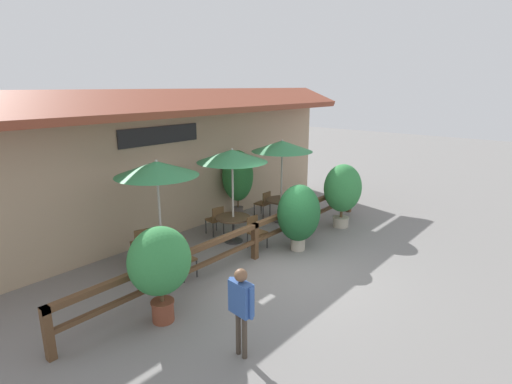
{
  "coord_description": "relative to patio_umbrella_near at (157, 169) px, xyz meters",
  "views": [
    {
      "loc": [
        -7.25,
        -5.09,
        4.32
      ],
      "look_at": [
        0.52,
        1.45,
        1.6
      ],
      "focal_mm": 28.0,
      "sensor_mm": 36.0,
      "label": 1
    }
  ],
  "objects": [
    {
      "name": "ground_plane",
      "position": [
        1.86,
        -2.42,
        -2.47
      ],
      "size": [
        60.0,
        60.0,
        0.0
      ],
      "primitive_type": "plane",
      "color": "slate"
    },
    {
      "name": "building_facade",
      "position": [
        1.86,
        1.68,
        -0.31
      ],
      "size": [
        14.28,
        1.49,
        4.23
      ],
      "color": "tan",
      "rests_on": "ground"
    },
    {
      "name": "patio_railing",
      "position": [
        1.86,
        -1.37,
        -1.78
      ],
      "size": [
        10.4,
        0.14,
        0.95
      ],
      "color": "brown",
      "rests_on": "ground"
    },
    {
      "name": "patio_umbrella_near",
      "position": [
        0.0,
        0.0,
        0.0
      ],
      "size": [
        1.93,
        1.93,
        2.68
      ],
      "color": "#B7B2A8",
      "rests_on": "ground"
    },
    {
      "name": "dining_table_near",
      "position": [
        0.0,
        0.0,
        -1.88
      ],
      "size": [
        0.98,
        0.98,
        0.74
      ],
      "color": "#4C3826",
      "rests_on": "ground"
    },
    {
      "name": "chair_near_streetside",
      "position": [
        0.02,
        -0.74,
        -1.97
      ],
      "size": [
        0.43,
        0.43,
        0.88
      ],
      "rotation": [
        0.0,
        0.0,
        -0.03
      ],
      "color": "brown",
      "rests_on": "ground"
    },
    {
      "name": "chair_near_wallside",
      "position": [
        -0.07,
        0.75,
        -1.97
      ],
      "size": [
        0.51,
        0.51,
        0.88
      ],
      "rotation": [
        0.0,
        0.0,
        2.88
      ],
      "color": "brown",
      "rests_on": "ground"
    },
    {
      "name": "patio_umbrella_middle",
      "position": [
        2.36,
        -0.14,
        0.0
      ],
      "size": [
        1.93,
        1.93,
        2.68
      ],
      "color": "#B7B2A8",
      "rests_on": "ground"
    },
    {
      "name": "dining_table_middle",
      "position": [
        2.36,
        -0.14,
        -1.88
      ],
      "size": [
        0.98,
        0.98,
        0.74
      ],
      "color": "#4C3826",
      "rests_on": "ground"
    },
    {
      "name": "chair_middle_streetside",
      "position": [
        2.43,
        -0.92,
        -1.97
      ],
      "size": [
        0.44,
        0.44,
        0.88
      ],
      "rotation": [
        0.0,
        0.0,
        -0.06
      ],
      "color": "brown",
      "rests_on": "ground"
    },
    {
      "name": "chair_middle_wallside",
      "position": [
        2.43,
        0.63,
        -1.97
      ],
      "size": [
        0.48,
        0.48,
        0.88
      ],
      "rotation": [
        0.0,
        0.0,
        2.98
      ],
      "color": "brown",
      "rests_on": "ground"
    },
    {
      "name": "patio_umbrella_far",
      "position": [
        4.67,
        -0.12,
        0.0
      ],
      "size": [
        1.93,
        1.93,
        2.68
      ],
      "color": "#B7B2A8",
      "rests_on": "ground"
    },
    {
      "name": "dining_table_far",
      "position": [
        4.67,
        -0.12,
        -1.88
      ],
      "size": [
        0.98,
        0.98,
        0.74
      ],
      "color": "#4C3826",
      "rests_on": "ground"
    },
    {
      "name": "chair_far_streetside",
      "position": [
        4.64,
        -0.83,
        -1.97
      ],
      "size": [
        0.43,
        0.43,
        0.88
      ],
      "rotation": [
        0.0,
        0.0,
        -0.03
      ],
      "color": "brown",
      "rests_on": "ground"
    },
    {
      "name": "chair_far_wallside",
      "position": [
        4.66,
        0.6,
        -1.97
      ],
      "size": [
        0.43,
        0.43,
        0.88
      ],
      "rotation": [
        0.0,
        0.0,
        3.16
      ],
      "color": "brown",
      "rests_on": "ground"
    },
    {
      "name": "potted_plant_corner_fern",
      "position": [
        -1.41,
        -1.87,
        -1.29
      ],
      "size": [
        1.19,
        1.07,
        1.87
      ],
      "color": "brown",
      "rests_on": "ground"
    },
    {
      "name": "potted_plant_tall_tropical",
      "position": [
        3.06,
        -1.89,
        -1.45
      ],
      "size": [
        1.23,
        1.1,
        1.81
      ],
      "color": "#B7AD99",
      "rests_on": "ground"
    },
    {
      "name": "potted_plant_small_flowering",
      "position": [
        5.45,
        -1.89,
        -1.26
      ],
      "size": [
        1.25,
        1.13,
        2.0
      ],
      "color": "#B7AD99",
      "rests_on": "ground"
    },
    {
      "name": "potted_plant_entrance_palm",
      "position": [
        3.96,
        1.13,
        -1.04
      ],
      "size": [
        1.07,
        0.97,
        2.3
      ],
      "color": "#564C47",
      "rests_on": "ground"
    },
    {
      "name": "pedestrian",
      "position": [
        -1.2,
        -3.68,
        -1.47
      ],
      "size": [
        0.24,
        0.55,
        1.56
      ],
      "rotation": [
        0.0,
        0.0,
        1.45
      ],
      "color": "#42382D",
      "rests_on": "ground"
    }
  ]
}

